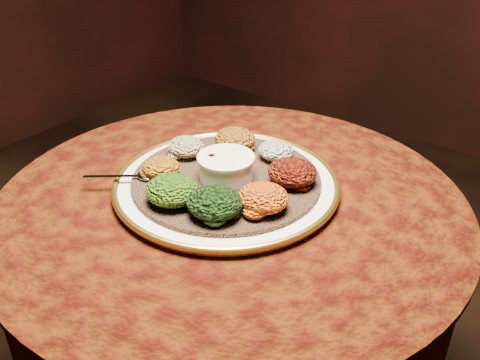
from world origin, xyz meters
The scene contains 13 objects.
table centered at (0.00, 0.00, 0.55)m, with size 0.96×0.96×0.73m.
platter centered at (-0.03, 0.02, 0.75)m, with size 0.47×0.47×0.02m.
injera centered at (-0.03, 0.02, 0.76)m, with size 0.39×0.39×0.01m, color brown.
stew_bowl centered at (-0.03, 0.02, 0.79)m, with size 0.12×0.12×0.05m.
spoon centered at (-0.17, -0.09, 0.77)m, with size 0.13×0.10×0.01m.
portion_ayib centered at (0.01, 0.15, 0.78)m, with size 0.08×0.08×0.04m, color beige.
portion_kitfo centered at (0.09, 0.09, 0.79)m, with size 0.10×0.10×0.05m, color black.
portion_tikil centered at (0.10, -0.02, 0.79)m, with size 0.10×0.09×0.05m, color #AA660E.
portion_gomen centered at (0.04, -0.09, 0.79)m, with size 0.11×0.10×0.05m, color black.
portion_mixveg centered at (-0.05, -0.11, 0.79)m, with size 0.10×0.10×0.05m, color #933409.
portion_kik centered at (-0.14, -0.05, 0.78)m, with size 0.08×0.08×0.04m, color #A6610E.
portion_timatim centered at (-0.16, 0.05, 0.78)m, with size 0.08×0.08×0.04m, color maroon.
portion_shiro centered at (-0.09, 0.14, 0.78)m, with size 0.09×0.09×0.05m, color #8F5311.
Camera 1 is at (0.57, -0.72, 1.32)m, focal length 40.00 mm.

